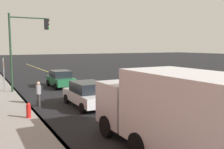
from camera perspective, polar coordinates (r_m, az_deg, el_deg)
ground at (r=18.56m, az=2.12°, el=-5.39°), size 200.00×200.00×0.00m
sidewalk_slab at (r=16.11m, az=-23.73°, el=-7.50°), size 80.00×3.30×0.15m
curb_edge at (r=16.30m, az=-18.18°, el=-7.12°), size 80.00×0.16×0.15m
lane_stripe_center at (r=18.55m, az=2.12°, el=-5.37°), size 80.00×0.16×0.01m
car_white at (r=15.99m, az=-5.61°, el=-4.41°), size 4.36×2.03×1.57m
car_green at (r=23.80m, az=-11.62°, el=-0.93°), size 3.99×1.90×1.56m
car_tan at (r=19.18m, az=11.39°, el=-2.83°), size 4.39×1.94×1.46m
truck_white at (r=8.94m, az=13.90°, el=-8.10°), size 7.00×2.65×2.99m
pedestrian_with_backpack at (r=16.64m, az=-16.32°, el=-3.83°), size 0.38×0.37×1.58m
traffic_light_mast at (r=21.66m, az=-19.24°, el=7.42°), size 0.28×3.25×6.39m
street_sign_post at (r=22.39m, az=-23.44°, el=0.49°), size 0.60×0.08×2.86m
fire_hydrant at (r=13.68m, az=-18.47°, el=-8.05°), size 0.24×0.24×0.94m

